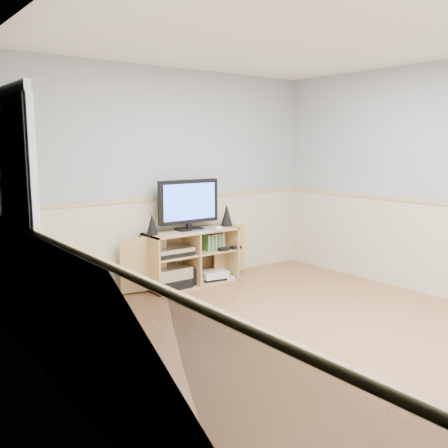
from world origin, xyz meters
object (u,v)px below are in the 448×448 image
at_px(monitor, 189,203).
at_px(keyboard, 207,230).
at_px(game_consoles, 212,275).
at_px(media_cabinet, 189,256).

height_order(monitor, keyboard, monitor).
xyz_separation_m(keyboard, game_consoles, (0.16, 0.13, -0.59)).
relative_size(media_cabinet, keyboard, 5.30).
xyz_separation_m(monitor, keyboard, (0.13, -0.19, -0.31)).
bearing_deg(media_cabinet, game_consoles, -12.60).
distance_m(monitor, keyboard, 0.39).
height_order(media_cabinet, monitor, monitor).
xyz_separation_m(media_cabinet, monitor, (0.00, -0.00, 0.64)).
relative_size(keyboard, game_consoles, 0.71).
bearing_deg(monitor, media_cabinet, 90.00).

